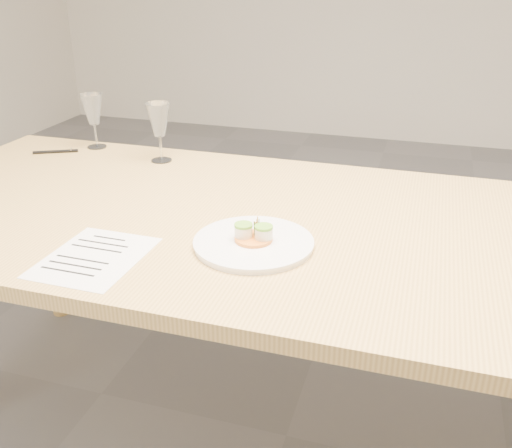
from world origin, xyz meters
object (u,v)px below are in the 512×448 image
(recipe_sheet, at_px, (94,257))
(wine_glass_1, at_px, (159,121))
(dining_table, at_px, (292,245))
(ballpoint_pen, at_px, (56,152))
(wine_glass_0, at_px, (93,110))
(dinner_plate, at_px, (254,242))

(recipe_sheet, relative_size, wine_glass_1, 1.38)
(recipe_sheet, height_order, wine_glass_1, wine_glass_1)
(dining_table, relative_size, recipe_sheet, 8.72)
(recipe_sheet, xyz_separation_m, ballpoint_pen, (-0.56, 0.66, 0.00))
(recipe_sheet, distance_m, wine_glass_1, 0.72)
(wine_glass_0, distance_m, wine_glass_1, 0.31)
(recipe_sheet, distance_m, wine_glass_0, 0.90)
(ballpoint_pen, xyz_separation_m, wine_glass_1, (0.40, 0.03, 0.13))
(recipe_sheet, xyz_separation_m, wine_glass_1, (-0.16, 0.69, 0.14))
(dinner_plate, bearing_deg, wine_glass_0, 142.88)
(ballpoint_pen, distance_m, wine_glass_1, 0.42)
(dining_table, distance_m, wine_glass_0, 0.98)
(dining_table, distance_m, ballpoint_pen, 1.01)
(recipe_sheet, bearing_deg, wine_glass_0, 121.76)
(dinner_plate, relative_size, ballpoint_pen, 2.01)
(recipe_sheet, bearing_deg, ballpoint_pen, 131.27)
(ballpoint_pen, bearing_deg, wine_glass_0, 18.58)
(ballpoint_pen, relative_size, wine_glass_1, 0.72)
(wine_glass_1, bearing_deg, wine_glass_0, 165.97)
(dining_table, height_order, wine_glass_1, wine_glass_1)
(dinner_plate, relative_size, wine_glass_0, 1.48)
(wine_glass_1, bearing_deg, ballpoint_pen, -175.63)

